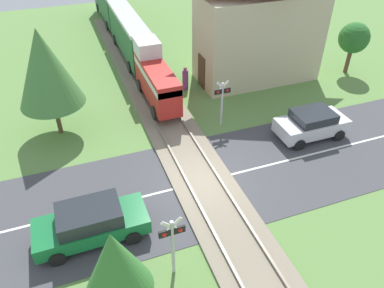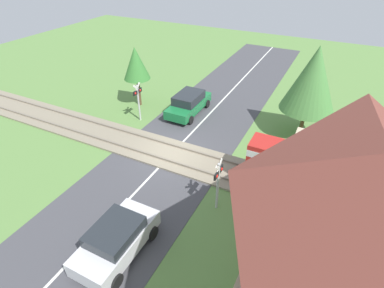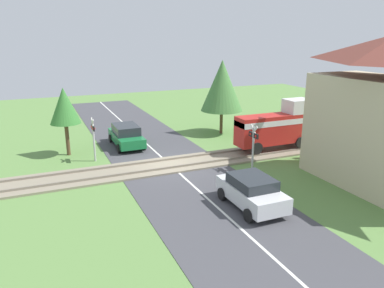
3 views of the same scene
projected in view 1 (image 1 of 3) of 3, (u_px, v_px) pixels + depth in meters
name	position (u px, v px, depth m)	size (l,w,h in m)	color
ground_plane	(202.00, 182.00, 17.05)	(60.00, 60.00, 0.00)	#5B8442
road_surface	(202.00, 182.00, 17.04)	(48.00, 6.40, 0.02)	#424247
track_bed	(202.00, 181.00, 17.01)	(2.80, 48.00, 0.24)	gray
train	(124.00, 27.00, 28.05)	(1.58, 22.68, 3.18)	red
car_near_crossing	(91.00, 223.00, 14.08)	(4.24, 1.88, 1.52)	#197038
car_far_side	(312.00, 123.00, 19.52)	(3.69, 1.91, 1.47)	silver
crossing_signal_west_approach	(172.00, 239.00, 12.25)	(0.90, 0.18, 2.72)	#B7B7B7
crossing_signal_east_approach	(222.00, 97.00, 19.75)	(0.90, 0.18, 2.72)	#B7B7B7
station_building	(260.00, 23.00, 23.31)	(8.33, 3.88, 7.60)	#C6B793
pedestrian_by_station	(185.00, 79.00, 23.80)	(0.37, 0.37, 1.51)	#7F3D84
tree_by_station	(354.00, 38.00, 24.71)	(2.00, 2.00, 3.46)	brown
tree_roadside_hedge	(45.00, 68.00, 17.98)	(3.24, 3.24, 5.73)	brown
tree_beyond_track	(115.00, 263.00, 9.79)	(1.91, 1.91, 4.39)	brown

